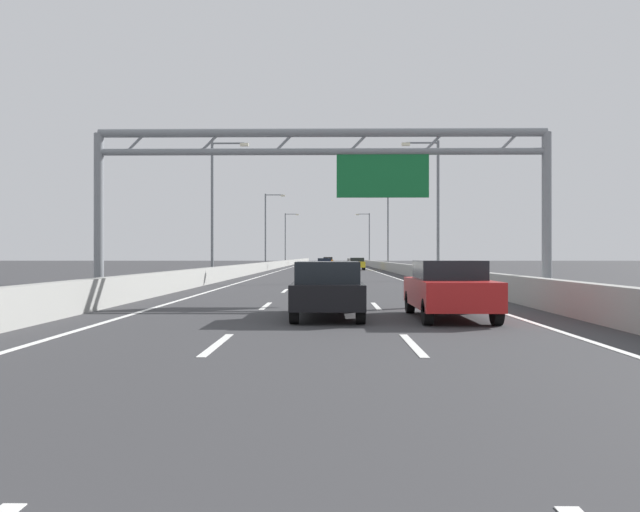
{
  "coord_description": "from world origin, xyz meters",
  "views": [
    {
      "loc": [
        0.26,
        0.88,
        1.63
      ],
      "look_at": [
        -0.57,
        60.87,
        1.65
      ],
      "focal_mm": 35.52,
      "sensor_mm": 36.0,
      "label": 1
    }
  ],
  "objects_px": {
    "black_car": "(327,289)",
    "streetlamp_left_far": "(267,226)",
    "orange_car": "(328,261)",
    "red_car": "(449,289)",
    "streetlamp_left_mid": "(216,201)",
    "sign_gantry": "(330,169)",
    "streetlamp_right_distant": "(368,236)",
    "blue_car": "(324,264)",
    "streetlamp_left_distant": "(287,236)",
    "streetlamp_right_mid": "(435,201)",
    "yellow_car": "(357,264)",
    "streetlamp_right_far": "(386,226)"
  },
  "relations": [
    {
      "from": "streetlamp_right_mid",
      "to": "blue_car",
      "type": "distance_m",
      "value": 33.41
    },
    {
      "from": "blue_car",
      "to": "streetlamp_left_far",
      "type": "bearing_deg",
      "value": 150.07
    },
    {
      "from": "streetlamp_right_mid",
      "to": "black_car",
      "type": "height_order",
      "value": "streetlamp_right_mid"
    },
    {
      "from": "streetlamp_right_mid",
      "to": "black_car",
      "type": "relative_size",
      "value": 2.16
    },
    {
      "from": "streetlamp_right_far",
      "to": "yellow_car",
      "type": "height_order",
      "value": "streetlamp_right_far"
    },
    {
      "from": "streetlamp_left_distant",
      "to": "yellow_car",
      "type": "xyz_separation_m",
      "value": [
        11.04,
        -41.14,
        -4.64
      ]
    },
    {
      "from": "streetlamp_right_distant",
      "to": "blue_car",
      "type": "xyz_separation_m",
      "value": [
        -7.71,
        -40.49,
        -4.67
      ]
    },
    {
      "from": "streetlamp_left_mid",
      "to": "orange_car",
      "type": "xyz_separation_m",
      "value": [
        7.59,
        63.54,
        -4.62
      ]
    },
    {
      "from": "streetlamp_left_far",
      "to": "red_car",
      "type": "distance_m",
      "value": 63.93
    },
    {
      "from": "streetlamp_right_mid",
      "to": "orange_car",
      "type": "bearing_deg",
      "value": 96.59
    },
    {
      "from": "streetlamp_left_mid",
      "to": "streetlamp_right_distant",
      "type": "relative_size",
      "value": 1.0
    },
    {
      "from": "streetlamp_left_far",
      "to": "streetlamp_right_far",
      "type": "relative_size",
      "value": 1.0
    },
    {
      "from": "orange_car",
      "to": "red_car",
      "type": "relative_size",
      "value": 1.01
    },
    {
      "from": "sign_gantry",
      "to": "orange_car",
      "type": "xyz_separation_m",
      "value": [
        -0.16,
        83.24,
        -4.09
      ]
    },
    {
      "from": "orange_car",
      "to": "red_car",
      "type": "bearing_deg",
      "value": -87.92
    },
    {
      "from": "sign_gantry",
      "to": "streetlamp_right_distant",
      "type": "height_order",
      "value": "streetlamp_right_distant"
    },
    {
      "from": "streetlamp_right_mid",
      "to": "streetlamp_right_distant",
      "type": "xyz_separation_m",
      "value": [
        0.0,
        72.67,
        0.0
      ]
    },
    {
      "from": "streetlamp_right_mid",
      "to": "red_car",
      "type": "height_order",
      "value": "streetlamp_right_mid"
    },
    {
      "from": "streetlamp_right_distant",
      "to": "yellow_car",
      "type": "bearing_deg",
      "value": -95.4
    },
    {
      "from": "black_car",
      "to": "blue_car",
      "type": "distance_m",
      "value": 58.5
    },
    {
      "from": "streetlamp_right_mid",
      "to": "streetlamp_left_mid",
      "type": "bearing_deg",
      "value": 180.0
    },
    {
      "from": "streetlamp_right_mid",
      "to": "yellow_car",
      "type": "relative_size",
      "value": 2.23
    },
    {
      "from": "streetlamp_right_mid",
      "to": "black_car",
      "type": "bearing_deg",
      "value": -105.37
    },
    {
      "from": "streetlamp_left_distant",
      "to": "black_car",
      "type": "bearing_deg",
      "value": -85.56
    },
    {
      "from": "streetlamp_left_mid",
      "to": "black_car",
      "type": "height_order",
      "value": "streetlamp_left_mid"
    },
    {
      "from": "streetlamp_left_mid",
      "to": "streetlamp_right_distant",
      "type": "bearing_deg",
      "value": 78.39
    },
    {
      "from": "streetlamp_left_distant",
      "to": "red_car",
      "type": "height_order",
      "value": "streetlamp_left_distant"
    },
    {
      "from": "streetlamp_right_distant",
      "to": "orange_car",
      "type": "relative_size",
      "value": 2.19
    },
    {
      "from": "black_car",
      "to": "streetlamp_left_far",
      "type": "bearing_deg",
      "value": 97.0
    },
    {
      "from": "black_car",
      "to": "red_car",
      "type": "relative_size",
      "value": 1.02
    },
    {
      "from": "streetlamp_left_distant",
      "to": "blue_car",
      "type": "relative_size",
      "value": 2.15
    },
    {
      "from": "streetlamp_right_distant",
      "to": "streetlamp_left_mid",
      "type": "bearing_deg",
      "value": -101.61
    },
    {
      "from": "streetlamp_left_far",
      "to": "red_car",
      "type": "height_order",
      "value": "streetlamp_left_far"
    },
    {
      "from": "streetlamp_right_far",
      "to": "black_car",
      "type": "relative_size",
      "value": 2.16
    },
    {
      "from": "black_car",
      "to": "yellow_car",
      "type": "bearing_deg",
      "value": 86.69
    },
    {
      "from": "orange_car",
      "to": "sign_gantry",
      "type": "bearing_deg",
      "value": -89.89
    },
    {
      "from": "sign_gantry",
      "to": "streetlamp_left_distant",
      "type": "xyz_separation_m",
      "value": [
        -7.75,
        92.36,
        0.53
      ]
    },
    {
      "from": "streetlamp_left_distant",
      "to": "yellow_car",
      "type": "height_order",
      "value": "streetlamp_left_distant"
    },
    {
      "from": "streetlamp_left_far",
      "to": "black_car",
      "type": "height_order",
      "value": "streetlamp_left_far"
    },
    {
      "from": "yellow_car",
      "to": "blue_car",
      "type": "relative_size",
      "value": 0.96
    },
    {
      "from": "streetlamp_right_distant",
      "to": "yellow_car",
      "type": "relative_size",
      "value": 2.23
    },
    {
      "from": "streetlamp_right_distant",
      "to": "streetlamp_right_mid",
      "type": "bearing_deg",
      "value": -90.0
    },
    {
      "from": "streetlamp_left_far",
      "to": "blue_car",
      "type": "distance_m",
      "value": 9.55
    },
    {
      "from": "blue_car",
      "to": "red_car",
      "type": "xyz_separation_m",
      "value": [
        3.65,
        -58.68,
        0.06
      ]
    },
    {
      "from": "sign_gantry",
      "to": "streetlamp_left_mid",
      "type": "height_order",
      "value": "streetlamp_left_mid"
    },
    {
      "from": "yellow_car",
      "to": "black_car",
      "type": "relative_size",
      "value": 0.97
    },
    {
      "from": "sign_gantry",
      "to": "black_car",
      "type": "xyz_separation_m",
      "value": [
        -0.06,
        -6.63,
        -4.1
      ]
    },
    {
      "from": "streetlamp_left_distant",
      "to": "streetlamp_right_far",
      "type": "bearing_deg",
      "value": -67.66
    },
    {
      "from": "streetlamp_left_mid",
      "to": "sign_gantry",
      "type": "bearing_deg",
      "value": -68.51
    },
    {
      "from": "yellow_car",
      "to": "red_car",
      "type": "bearing_deg",
      "value": -90.17
    }
  ]
}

